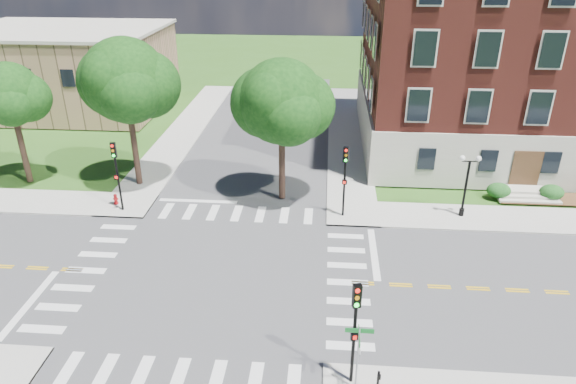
# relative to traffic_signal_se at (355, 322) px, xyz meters

# --- Properties ---
(ground) EXTENTS (160.00, 160.00, 0.00)m
(ground) POSITION_rel_traffic_signal_se_xyz_m (-7.14, 6.93, -3.19)
(ground) COLOR #2C5317
(ground) RESTS_ON ground
(road_ew) EXTENTS (90.00, 12.00, 0.01)m
(road_ew) POSITION_rel_traffic_signal_se_xyz_m (-7.14, 6.93, -3.18)
(road_ew) COLOR #3D3D3F
(road_ew) RESTS_ON ground
(road_ns) EXTENTS (12.00, 90.00, 0.01)m
(road_ns) POSITION_rel_traffic_signal_se_xyz_m (-7.14, 6.93, -3.18)
(road_ns) COLOR #3D3D3F
(road_ns) RESTS_ON ground
(sidewalk_ne) EXTENTS (34.00, 34.00, 0.12)m
(sidewalk_ne) POSITION_rel_traffic_signal_se_xyz_m (8.23, 22.31, -3.13)
(sidewalk_ne) COLOR #9E9B93
(sidewalk_ne) RESTS_ON ground
(sidewalk_nw) EXTENTS (34.00, 34.00, 0.12)m
(sidewalk_nw) POSITION_rel_traffic_signal_se_xyz_m (-22.52, 22.31, -3.13)
(sidewalk_nw) COLOR #9E9B93
(sidewalk_nw) RESTS_ON ground
(crosswalk_east) EXTENTS (2.20, 10.20, 0.02)m
(crosswalk_east) POSITION_rel_traffic_signal_se_xyz_m (0.06, 6.93, -3.19)
(crosswalk_east) COLOR silver
(crosswalk_east) RESTS_ON ground
(stop_bar_east) EXTENTS (0.40, 5.50, 0.00)m
(stop_bar_east) POSITION_rel_traffic_signal_se_xyz_m (1.66, 9.93, -3.19)
(stop_bar_east) COLOR silver
(stop_bar_east) RESTS_ON ground
(main_building) EXTENTS (30.60, 22.40, 16.50)m
(main_building) POSITION_rel_traffic_signal_se_xyz_m (16.86, 28.93, 5.15)
(main_building) COLOR #B1AB9C
(main_building) RESTS_ON ground
(secondary_building) EXTENTS (20.40, 15.40, 8.30)m
(secondary_building) POSITION_rel_traffic_signal_se_xyz_m (-29.14, 36.93, 1.09)
(secondary_building) COLOR #8E704E
(secondary_building) RESTS_ON ground
(tree_b) EXTENTS (4.32, 4.32, 8.91)m
(tree_b) POSITION_rel_traffic_signal_se_xyz_m (-23.51, 17.83, 3.63)
(tree_b) COLOR #332219
(tree_b) RESTS_ON ground
(tree_c) EXTENTS (5.84, 5.84, 10.66)m
(tree_c) POSITION_rel_traffic_signal_se_xyz_m (-15.15, 18.13, 4.66)
(tree_c) COLOR #332219
(tree_c) RESTS_ON ground
(tree_d) EXTENTS (5.60, 5.60, 9.74)m
(tree_d) POSITION_rel_traffic_signal_se_xyz_m (-4.30, 16.57, 3.85)
(tree_d) COLOR #332219
(tree_d) RESTS_ON ground
(traffic_signal_se) EXTENTS (0.37, 0.44, 4.80)m
(traffic_signal_se) POSITION_rel_traffic_signal_se_xyz_m (0.00, 0.00, 0.00)
(traffic_signal_se) COLOR black
(traffic_signal_se) RESTS_ON ground
(traffic_signal_ne) EXTENTS (0.37, 0.43, 4.80)m
(traffic_signal_ne) POSITION_rel_traffic_signal_se_xyz_m (-0.08, 14.23, 0.00)
(traffic_signal_ne) COLOR black
(traffic_signal_ne) RESTS_ON ground
(traffic_signal_nw) EXTENTS (0.35, 0.39, 4.80)m
(traffic_signal_nw) POSITION_rel_traffic_signal_se_xyz_m (-14.84, 13.86, 0.00)
(traffic_signal_nw) COLOR black
(traffic_signal_nw) RESTS_ON ground
(twin_lamp_west) EXTENTS (1.36, 0.36, 4.23)m
(twin_lamp_west) POSITION_rel_traffic_signal_se_xyz_m (7.70, 14.85, -0.66)
(twin_lamp_west) COLOR black
(twin_lamp_west) RESTS_ON ground
(street_sign_pole) EXTENTS (1.10, 1.10, 3.10)m
(street_sign_pole) POSITION_rel_traffic_signal_se_xyz_m (0.17, -0.40, -0.88)
(street_sign_pole) COLOR gray
(street_sign_pole) RESTS_ON ground
(push_button_post) EXTENTS (0.14, 0.21, 1.20)m
(push_button_post) POSITION_rel_traffic_signal_se_xyz_m (1.01, -0.64, -2.39)
(push_button_post) COLOR black
(push_button_post) RESTS_ON ground
(fire_hydrant) EXTENTS (0.35, 0.35, 0.75)m
(fire_hydrant) POSITION_rel_traffic_signal_se_xyz_m (-15.60, 14.68, -2.72)
(fire_hydrant) COLOR #9E0C0F
(fire_hydrant) RESTS_ON ground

